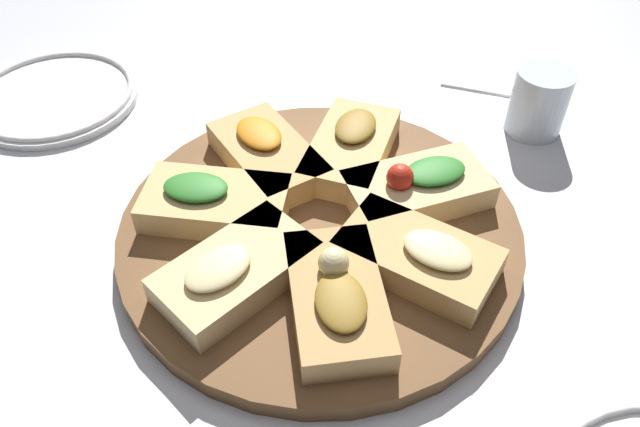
# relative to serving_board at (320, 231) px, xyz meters

# --- Properties ---
(ground_plane) EXTENTS (3.00, 3.00, 0.00)m
(ground_plane) POSITION_rel_serving_board_xyz_m (0.00, 0.00, -0.01)
(ground_plane) COLOR silver
(serving_board) EXTENTS (0.44, 0.44, 0.02)m
(serving_board) POSITION_rel_serving_board_xyz_m (0.00, 0.00, 0.00)
(serving_board) COLOR brown
(serving_board) RESTS_ON ground_plane
(focaccia_slice_0) EXTENTS (0.16, 0.10, 0.04)m
(focaccia_slice_0) POSITION_rel_serving_board_xyz_m (-0.12, -0.01, 0.03)
(focaccia_slice_0) COLOR tan
(focaccia_slice_0) RESTS_ON serving_board
(focaccia_slice_1) EXTENTS (0.15, 0.18, 0.05)m
(focaccia_slice_1) POSITION_rel_serving_board_xyz_m (-0.06, -0.10, 0.03)
(focaccia_slice_1) COLOR #E5C689
(focaccia_slice_1) RESTS_ON serving_board
(focaccia_slice_2) EXTENTS (0.13, 0.17, 0.04)m
(focaccia_slice_2) POSITION_rel_serving_board_xyz_m (0.04, -0.11, 0.03)
(focaccia_slice_2) COLOR #DBB775
(focaccia_slice_2) RESTS_ON serving_board
(focaccia_slice_3) EXTENTS (0.17, 0.13, 0.04)m
(focaccia_slice_3) POSITION_rel_serving_board_xyz_m (0.11, -0.04, 0.03)
(focaccia_slice_3) COLOR tan
(focaccia_slice_3) RESTS_ON serving_board
(focaccia_slice_4) EXTENTS (0.18, 0.15, 0.04)m
(focaccia_slice_4) POSITION_rel_serving_board_xyz_m (0.10, 0.06, 0.03)
(focaccia_slice_4) COLOR #DBB775
(focaccia_slice_4) RESTS_ON serving_board
(focaccia_slice_5) EXTENTS (0.10, 0.16, 0.04)m
(focaccia_slice_5) POSITION_rel_serving_board_xyz_m (0.01, 0.11, 0.03)
(focaccia_slice_5) COLOR #E5C689
(focaccia_slice_5) RESTS_ON serving_board
(focaccia_slice_6) EXTENTS (0.17, 0.17, 0.05)m
(focaccia_slice_6) POSITION_rel_serving_board_xyz_m (-0.08, 0.08, 0.03)
(focaccia_slice_6) COLOR tan
(focaccia_slice_6) RESTS_ON serving_board
(plate_right) EXTENTS (0.23, 0.23, 0.02)m
(plate_right) POSITION_rel_serving_board_xyz_m (0.46, 0.02, -0.00)
(plate_right) COLOR white
(plate_right) RESTS_ON ground_plane
(water_glass) EXTENTS (0.07, 0.07, 0.09)m
(water_glass) POSITION_rel_serving_board_xyz_m (-0.10, -0.33, 0.03)
(water_glass) COLOR silver
(water_glass) RESTS_ON ground_plane
(napkin_stack) EXTENTS (0.15, 0.14, 0.01)m
(napkin_stack) POSITION_rel_serving_board_xyz_m (0.01, -0.42, -0.01)
(napkin_stack) COLOR white
(napkin_stack) RESTS_ON ground_plane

